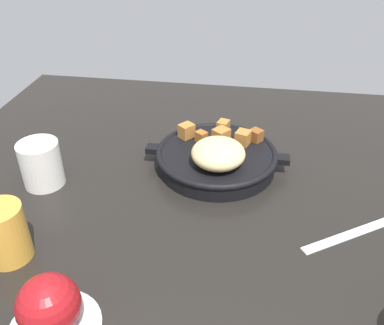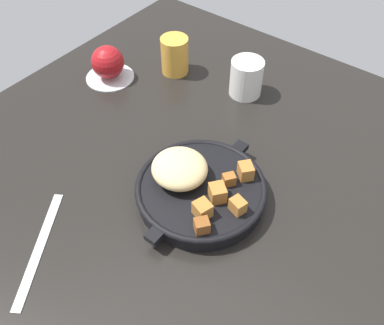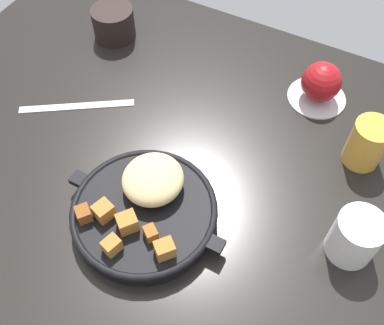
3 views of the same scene
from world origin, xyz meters
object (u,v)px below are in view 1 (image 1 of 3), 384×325
(cast_iron_skillet, at_px, (217,156))
(red_apple, at_px, (49,305))
(juice_glass_amber, at_px, (4,233))
(butter_knife, at_px, (361,230))
(ceramic_mug_white, at_px, (41,164))

(cast_iron_skillet, relative_size, red_apple, 3.62)
(red_apple, relative_size, juice_glass_amber, 0.86)
(juice_glass_amber, bearing_deg, red_apple, 137.68)
(cast_iron_skillet, distance_m, butter_knife, 0.29)
(ceramic_mug_white, xyz_separation_m, juice_glass_amber, (-0.03, 0.18, 0.00))
(butter_knife, bearing_deg, juice_glass_amber, -18.62)
(cast_iron_skillet, relative_size, butter_knife, 1.25)
(cast_iron_skillet, xyz_separation_m, juice_glass_amber, (0.28, 0.28, 0.02))
(ceramic_mug_white, relative_size, juice_glass_amber, 0.95)
(cast_iron_skillet, height_order, juice_glass_amber, juice_glass_amber)
(red_apple, xyz_separation_m, ceramic_mug_white, (0.15, -0.29, -0.00))
(ceramic_mug_white, bearing_deg, red_apple, 117.32)
(butter_knife, xyz_separation_m, juice_glass_amber, (0.53, 0.14, 0.04))
(butter_knife, distance_m, juice_glass_amber, 0.55)
(ceramic_mug_white, distance_m, juice_glass_amber, 0.18)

